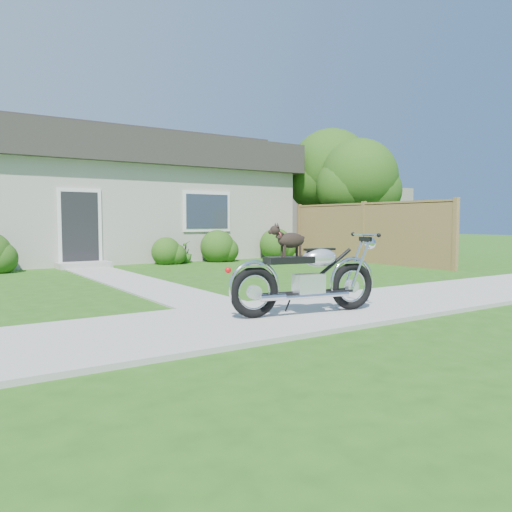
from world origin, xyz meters
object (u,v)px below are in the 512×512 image
Objects in this scene: tree_near at (363,181)px; motorcycle_with_dog at (308,275)px; house at (102,196)px; fence at (364,232)px; potted_plant_right at (186,252)px; tree_far at (335,174)px.

tree_near is 11.87m from motorcycle_with_dog.
house is 8.96m from fence.
potted_plant_right is at bearing -66.04° from house.
tree_near is 6.96m from potted_plant_right.
tree_near reaches higher than motorcycle_with_dog.
tree_far reaches higher than fence.
tree_near is (7.99, -4.53, 0.55)m from house.
fence is 9.74× the size of potted_plant_right.
tree_far is 7.12× the size of potted_plant_right.
tree_near is 6.21× the size of potted_plant_right.
tree_far reaches higher than tree_near.
potted_plant_right is 0.31× the size of motorcycle_with_dog.
potted_plant_right is (-6.46, 1.08, -2.36)m from tree_near.
tree_far is at bearing 61.51° from fence.
house is at bearing 113.96° from potted_plant_right.
tree_far is 13.18m from motorcycle_with_dog.
tree_near is at bearing -29.54° from house.
house is at bearing 160.61° from tree_far.
tree_far is (1.83, 3.38, 2.16)m from fence.
tree_far is at bearing 84.93° from tree_near.
house is 4.19m from potted_plant_right.
house is 9.20m from tree_near.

